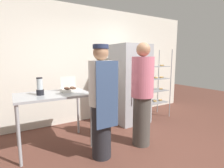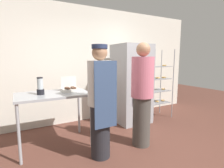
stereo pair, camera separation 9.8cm
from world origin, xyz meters
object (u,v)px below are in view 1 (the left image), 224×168
(blender_pitcher, at_px, (40,87))
(baking_rack, at_px, (155,84))
(person_customer, at_px, (142,94))
(refrigerator, at_px, (130,84))
(donut_box, at_px, (70,89))
(person_baker, at_px, (101,101))

(blender_pitcher, bearing_deg, baking_rack, 6.40)
(blender_pitcher, xyz_separation_m, person_customer, (1.53, -0.69, -0.15))
(baking_rack, bearing_deg, refrigerator, 175.87)
(refrigerator, distance_m, blender_pitcher, 2.10)
(donut_box, distance_m, blender_pitcher, 0.51)
(person_baker, relative_size, person_customer, 0.96)
(refrigerator, distance_m, donut_box, 1.60)
(baking_rack, distance_m, person_baker, 2.33)
(blender_pitcher, xyz_separation_m, person_baker, (0.74, -0.70, -0.17))
(refrigerator, xyz_separation_m, donut_box, (-1.56, -0.33, 0.06))
(refrigerator, relative_size, blender_pitcher, 6.46)
(baking_rack, distance_m, donut_box, 2.36)
(baking_rack, distance_m, blender_pitcher, 2.86)
(blender_pitcher, bearing_deg, refrigerator, 10.32)
(refrigerator, relative_size, baking_rack, 1.05)
(person_baker, distance_m, person_customer, 0.79)
(refrigerator, height_order, person_customer, refrigerator)
(donut_box, xyz_separation_m, person_baker, (0.24, -0.74, -0.09))
(baking_rack, height_order, person_customer, person_customer)
(donut_box, bearing_deg, blender_pitcher, -175.10)
(baking_rack, distance_m, person_customer, 1.65)
(donut_box, height_order, person_customer, person_customer)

